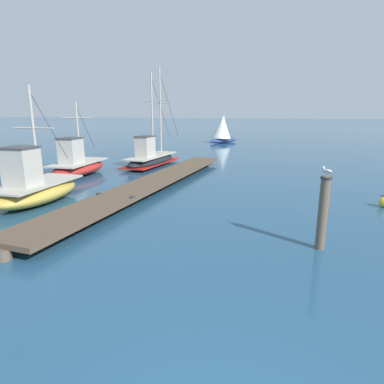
% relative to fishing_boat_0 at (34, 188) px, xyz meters
% --- Properties ---
extents(floating_dock, '(2.62, 17.80, 0.53)m').
position_rel_fishing_boat_0_xyz_m(floating_dock, '(3.67, 4.02, -0.32)').
color(floating_dock, brown).
rests_on(floating_dock, ground).
extents(fishing_boat_0, '(2.34, 4.59, 4.82)m').
position_rel_fishing_boat_0_xyz_m(fishing_boat_0, '(0.00, 0.00, 0.00)').
color(fishing_boat_0, gold).
rests_on(fishing_boat_0, ground).
extents(fishing_boat_1, '(2.49, 4.82, 4.32)m').
position_rel_fishing_boat_0_xyz_m(fishing_boat_1, '(-2.24, 5.97, -0.03)').
color(fishing_boat_1, '#AD2823').
rests_on(fishing_boat_1, ground).
extents(fishing_boat_2, '(2.16, 7.89, 6.94)m').
position_rel_fishing_boat_0_xyz_m(fishing_boat_2, '(0.60, 10.47, -0.08)').
color(fishing_boat_2, black).
rests_on(fishing_boat_2, ground).
extents(mooring_piling, '(0.30, 0.30, 2.08)m').
position_rel_fishing_boat_0_xyz_m(mooring_piling, '(11.16, -1.48, 0.40)').
color(mooring_piling, brown).
rests_on(mooring_piling, ground).
extents(perched_seagull, '(0.31, 0.30, 0.26)m').
position_rel_fishing_boat_0_xyz_m(perched_seagull, '(11.17, -1.48, 1.55)').
color(perched_seagull, gold).
rests_on(perched_seagull, mooring_piling).
extents(mooring_buoy, '(0.43, 0.43, 0.50)m').
position_rel_fishing_boat_0_xyz_m(mooring_buoy, '(13.95, 3.71, -0.46)').
color(mooring_buoy, yellow).
rests_on(mooring_buoy, ground).
extents(distant_sailboat, '(3.51, 4.52, 3.77)m').
position_rel_fishing_boat_0_xyz_m(distant_sailboat, '(1.77, 29.35, 1.05)').
color(distant_sailboat, navy).
rests_on(distant_sailboat, ground).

